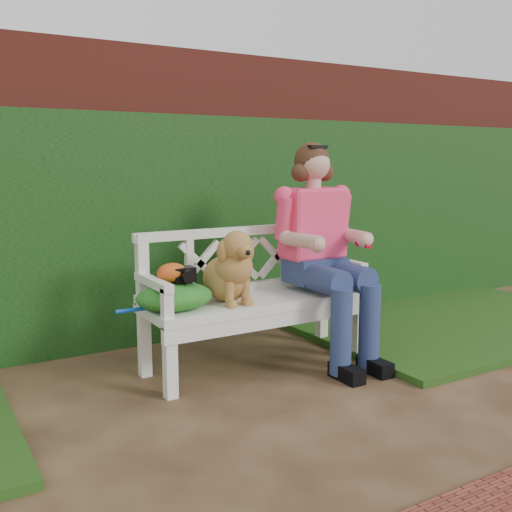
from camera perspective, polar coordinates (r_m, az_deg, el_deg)
ground at (r=3.25m, az=0.21°, el=-15.67°), size 60.00×60.00×0.00m
brick_wall at (r=4.70m, az=-11.81°, el=5.66°), size 10.00×0.30×2.20m
ivy_hedge at (r=4.51m, az=-10.80°, el=2.37°), size 10.00×0.18×1.70m
grass_right at (r=5.38m, az=17.58°, el=-5.78°), size 2.60×2.00×0.05m
garden_bench at (r=4.00m, az=0.00°, el=-7.23°), size 1.60×0.65×0.48m
seated_woman at (r=4.13m, az=5.83°, el=0.53°), size 0.83×0.98×1.51m
dog at (r=3.75m, az=-2.61°, el=-0.89°), size 0.38×0.47×0.47m
tennis_racket at (r=3.70m, az=-8.08°, el=-4.63°), size 0.55×0.27×0.03m
green_bag at (r=3.63m, az=-7.77°, el=-3.79°), size 0.54×0.46×0.16m
camera_item at (r=3.63m, az=-6.96°, el=-1.74°), size 0.14×0.11×0.09m
baseball_glove at (r=3.62m, az=-8.00°, el=-1.58°), size 0.21×0.17×0.12m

